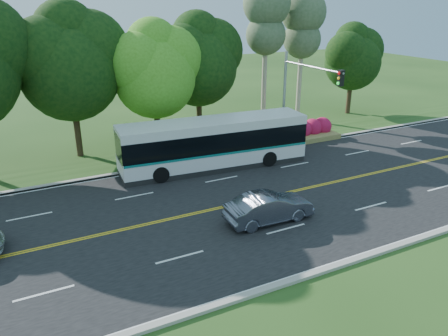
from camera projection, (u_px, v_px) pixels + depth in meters
name	position (u px, v px, depth m)	size (l,w,h in m)	color
ground	(258.00, 200.00, 24.26)	(120.00, 120.00, 0.00)	#234416
road	(258.00, 199.00, 24.26)	(60.00, 14.00, 0.02)	black
curb_north	(204.00, 159.00, 30.18)	(60.00, 0.30, 0.15)	#A6A296
curb_south	(345.00, 263.00, 18.29)	(60.00, 0.30, 0.15)	#A6A296
grass_verge	(194.00, 152.00, 31.73)	(60.00, 4.00, 0.10)	#234416
lane_markings	(256.00, 200.00, 24.22)	(57.60, 13.82, 0.00)	gold
tree_row	(104.00, 57.00, 29.75)	(44.70, 9.10, 13.84)	black
bougainvillea_hedge	(283.00, 133.00, 33.80)	(9.50, 2.25, 1.50)	maroon
traffic_signal	(300.00, 89.00, 29.80)	(0.42, 6.10, 7.00)	#92959A
transit_bus	(214.00, 144.00, 28.34)	(12.43, 3.59, 3.21)	silver
sedan	(269.00, 207.00, 21.65)	(1.56, 4.48, 1.48)	slate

